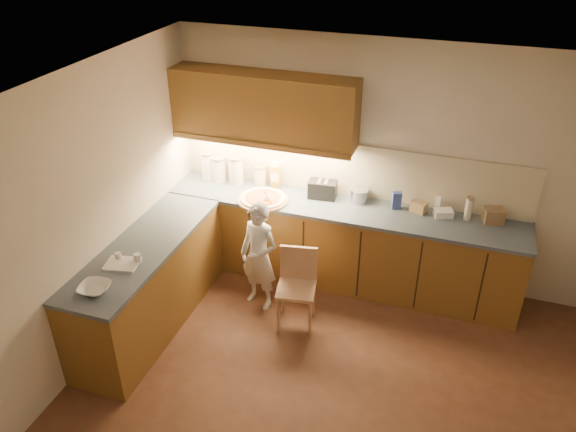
# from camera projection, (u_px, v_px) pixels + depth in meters

# --- Properties ---
(room) EXTENTS (4.54, 4.50, 2.62)m
(room) POSITION_uv_depth(u_px,v_px,m) (341.00, 233.00, 3.95)
(room) COLOR #502D1B
(room) RESTS_ON ground
(l_counter) EXTENTS (3.77, 2.62, 0.92)m
(l_counter) POSITION_uv_depth(u_px,v_px,m) (278.00, 257.00, 5.84)
(l_counter) COLOR brown
(l_counter) RESTS_ON ground
(backsplash) EXTENTS (3.75, 0.02, 0.58)m
(backsplash) POSITION_uv_depth(u_px,v_px,m) (350.00, 170.00, 5.91)
(backsplash) COLOR beige
(backsplash) RESTS_ON l_counter
(upper_cabinets) EXTENTS (1.95, 0.36, 0.73)m
(upper_cabinets) POSITION_uv_depth(u_px,v_px,m) (263.00, 107.00, 5.71)
(upper_cabinets) COLOR brown
(upper_cabinets) RESTS_ON ground
(pizza_on_board) EXTENTS (0.54, 0.54, 0.22)m
(pizza_on_board) POSITION_uv_depth(u_px,v_px,m) (263.00, 199.00, 5.92)
(pizza_on_board) COLOR tan
(pizza_on_board) RESTS_ON l_counter
(child) EXTENTS (0.49, 0.39, 1.18)m
(child) POSITION_uv_depth(u_px,v_px,m) (259.00, 256.00, 5.62)
(child) COLOR silver
(child) RESTS_ON ground
(wooden_chair) EXTENTS (0.42, 0.42, 0.81)m
(wooden_chair) POSITION_uv_depth(u_px,v_px,m) (297.00, 282.00, 5.45)
(wooden_chair) COLOR tan
(wooden_chair) RESTS_ON ground
(mixing_bowl) EXTENTS (0.28, 0.28, 0.06)m
(mixing_bowl) POSITION_uv_depth(u_px,v_px,m) (94.00, 288.00, 4.58)
(mixing_bowl) COLOR silver
(mixing_bowl) RESTS_ON l_counter
(canister_a) EXTENTS (0.16, 0.16, 0.33)m
(canister_a) POSITION_uv_depth(u_px,v_px,m) (209.00, 166.00, 6.29)
(canister_a) COLOR white
(canister_a) RESTS_ON l_counter
(canister_b) EXTENTS (0.17, 0.17, 0.29)m
(canister_b) POSITION_uv_depth(u_px,v_px,m) (219.00, 169.00, 6.27)
(canister_b) COLOR white
(canister_b) RESTS_ON l_counter
(canister_c) EXTENTS (0.17, 0.17, 0.32)m
(canister_c) POSITION_uv_depth(u_px,v_px,m) (236.00, 170.00, 6.21)
(canister_c) COLOR silver
(canister_c) RESTS_ON l_counter
(canister_d) EXTENTS (0.14, 0.14, 0.23)m
(canister_d) POSITION_uv_depth(u_px,v_px,m) (260.00, 175.00, 6.20)
(canister_d) COLOR silver
(canister_d) RESTS_ON l_counter
(oil_jug) EXTENTS (0.11, 0.09, 0.30)m
(oil_jug) POSITION_uv_depth(u_px,v_px,m) (276.00, 176.00, 6.13)
(oil_jug) COLOR #B69024
(oil_jug) RESTS_ON l_counter
(toaster) EXTENTS (0.31, 0.19, 0.19)m
(toaster) POSITION_uv_depth(u_px,v_px,m) (322.00, 189.00, 5.95)
(toaster) COLOR black
(toaster) RESTS_ON l_counter
(steel_pot) EXTENTS (0.19, 0.19, 0.14)m
(steel_pot) POSITION_uv_depth(u_px,v_px,m) (359.00, 195.00, 5.88)
(steel_pot) COLOR #AFAFB4
(steel_pot) RESTS_ON l_counter
(blue_box) EXTENTS (0.11, 0.09, 0.18)m
(blue_box) POSITION_uv_depth(u_px,v_px,m) (397.00, 200.00, 5.75)
(blue_box) COLOR #324896
(blue_box) RESTS_ON l_counter
(card_box_a) EXTENTS (0.19, 0.16, 0.11)m
(card_box_a) POSITION_uv_depth(u_px,v_px,m) (419.00, 207.00, 5.70)
(card_box_a) COLOR tan
(card_box_a) RESTS_ON l_counter
(white_bottle) EXTENTS (0.07, 0.07, 0.16)m
(white_bottle) POSITION_uv_depth(u_px,v_px,m) (438.00, 204.00, 5.70)
(white_bottle) COLOR white
(white_bottle) RESTS_ON l_counter
(flat_pack) EXTENTS (0.21, 0.18, 0.07)m
(flat_pack) POSITION_uv_depth(u_px,v_px,m) (443.00, 213.00, 5.63)
(flat_pack) COLOR white
(flat_pack) RESTS_ON l_counter
(tall_jar) EXTENTS (0.08, 0.08, 0.25)m
(tall_jar) POSITION_uv_depth(u_px,v_px,m) (469.00, 208.00, 5.54)
(tall_jar) COLOR white
(tall_jar) RESTS_ON l_counter
(card_box_b) EXTENTS (0.22, 0.19, 0.15)m
(card_box_b) POSITION_uv_depth(u_px,v_px,m) (494.00, 215.00, 5.52)
(card_box_b) COLOR #977851
(card_box_b) RESTS_ON l_counter
(dough_cloth) EXTENTS (0.32, 0.27, 0.02)m
(dough_cloth) POSITION_uv_depth(u_px,v_px,m) (122.00, 264.00, 4.91)
(dough_cloth) COLOR silver
(dough_cloth) RESTS_ON l_counter
(spice_jar_a) EXTENTS (0.07, 0.07, 0.07)m
(spice_jar_a) POSITION_uv_depth(u_px,v_px,m) (118.00, 256.00, 4.96)
(spice_jar_a) COLOR silver
(spice_jar_a) RESTS_ON l_counter
(spice_jar_b) EXTENTS (0.08, 0.08, 0.08)m
(spice_jar_b) POSITION_uv_depth(u_px,v_px,m) (137.00, 258.00, 4.93)
(spice_jar_b) COLOR silver
(spice_jar_b) RESTS_ON l_counter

